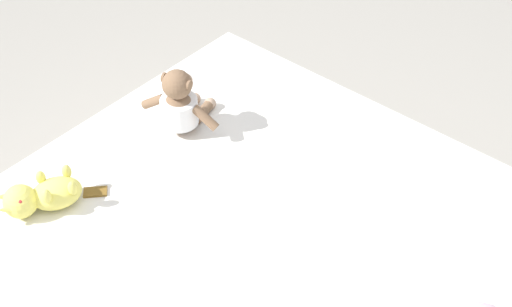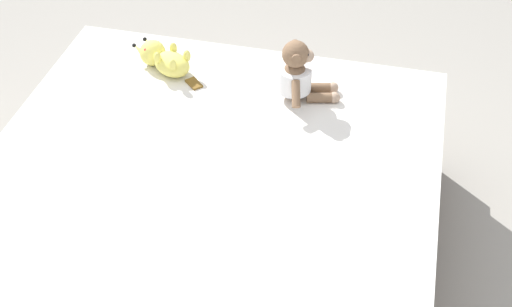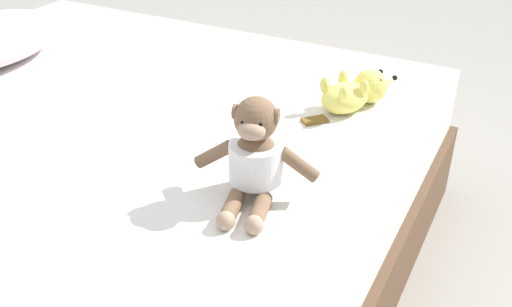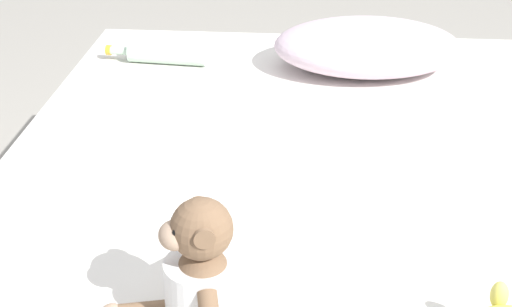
{
  "view_description": "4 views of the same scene",
  "coord_description": "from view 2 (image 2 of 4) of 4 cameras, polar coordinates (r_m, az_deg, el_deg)",
  "views": [
    {
      "loc": [
        1.05,
        0.79,
        2.06
      ],
      "look_at": [
        -0.19,
        -0.27,
        0.59
      ],
      "focal_mm": 51.63,
      "sensor_mm": 36.0,
      "label": 1
    },
    {
      "loc": [
        -0.53,
        1.39,
        2.03
      ],
      "look_at": [
        -0.15,
        -0.2,
        0.56
      ],
      "focal_mm": 48.48,
      "sensor_mm": 36.0,
      "label": 2
    },
    {
      "loc": [
        -1.18,
        -1.1,
        1.25
      ],
      "look_at": [
        -0.2,
        -0.6,
        0.59
      ],
      "focal_mm": 41.1,
      "sensor_mm": 36.0,
      "label": 3
    },
    {
      "loc": [
        -0.04,
        -1.58,
        1.31
      ],
      "look_at": [
        -0.15,
        -0.17,
        0.59
      ],
      "focal_mm": 55.54,
      "sensor_mm": 36.0,
      "label": 4
    }
  ],
  "objects": [
    {
      "name": "ground_plane",
      "position": [
        2.51,
        -4.57,
        -11.89
      ],
      "size": [
        16.0,
        16.0,
        0.0
      ],
      "primitive_type": "plane",
      "color": "#9E998E"
    },
    {
      "name": "bed",
      "position": [
        2.32,
        -4.89,
        -8.36
      ],
      "size": [
        1.53,
        1.8,
        0.49
      ],
      "color": "brown",
      "rests_on": "ground_plane"
    },
    {
      "name": "plush_monkey",
      "position": [
        2.47,
        3.46,
        6.47
      ],
      "size": [
        0.24,
        0.29,
        0.24
      ],
      "color": "brown",
      "rests_on": "bed"
    },
    {
      "name": "plush_yellow_creature",
      "position": [
        2.66,
        -7.62,
        7.75
      ],
      "size": [
        0.31,
        0.2,
        0.1
      ],
      "color": "#EAE066",
      "rests_on": "bed"
    }
  ]
}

